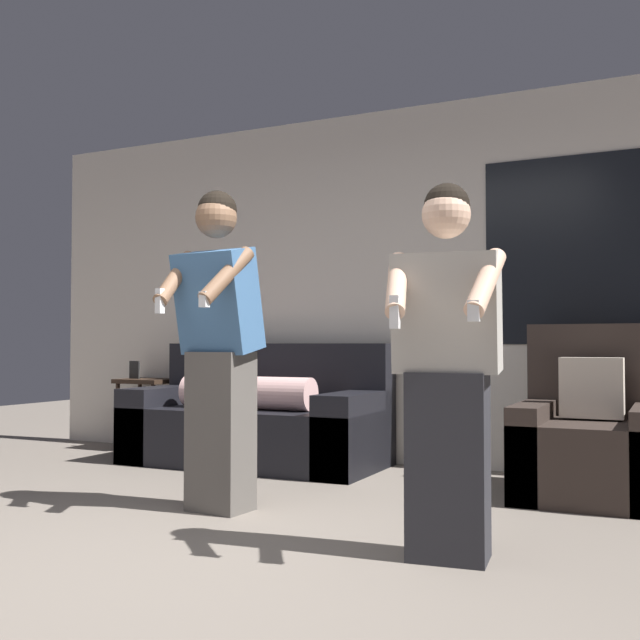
% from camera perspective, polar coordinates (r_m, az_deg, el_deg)
% --- Properties ---
extents(ground_plane, '(14.00, 14.00, 0.00)m').
position_cam_1_polar(ground_plane, '(3.16, -13.93, -18.36)').
color(ground_plane, slate).
extents(wall_back, '(6.51, 0.07, 2.70)m').
position_cam_1_polar(wall_back, '(5.73, 6.10, 2.69)').
color(wall_back, silver).
rests_on(wall_back, ground_plane).
extents(couch, '(1.92, 0.90, 0.91)m').
position_cam_1_polar(couch, '(5.71, -4.75, -7.73)').
color(couch, black).
rests_on(couch, ground_plane).
extents(armchair, '(0.82, 0.94, 1.03)m').
position_cam_1_polar(armchair, '(4.77, 20.02, -8.65)').
color(armchair, '#332823').
rests_on(armchair, ground_plane).
extents(side_table, '(0.45, 0.37, 0.76)m').
position_cam_1_polar(side_table, '(6.59, -13.12, -5.36)').
color(side_table, '#332319').
rests_on(side_table, ground_plane).
extents(person_left, '(0.48, 0.52, 1.73)m').
position_cam_1_polar(person_left, '(4.09, -7.76, -1.99)').
color(person_left, '#56514C').
rests_on(person_left, ground_plane).
extents(person_right, '(0.50, 0.50, 1.58)m').
position_cam_1_polar(person_right, '(3.19, 9.67, -3.79)').
color(person_right, '#28282D').
rests_on(person_right, ground_plane).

